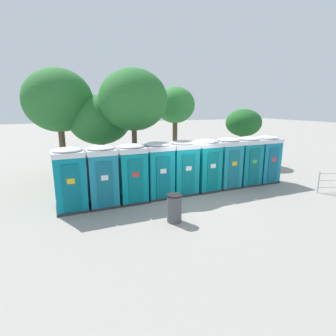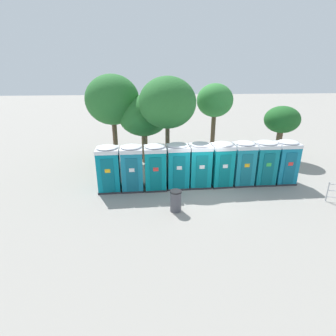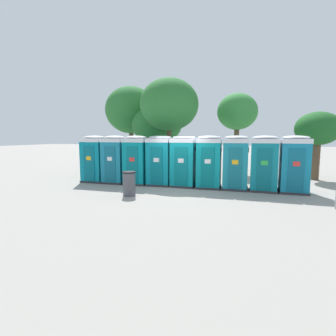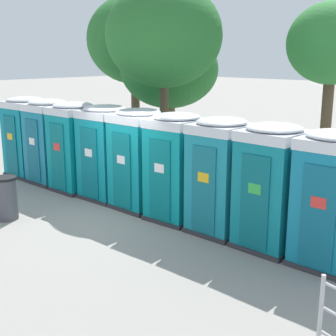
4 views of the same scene
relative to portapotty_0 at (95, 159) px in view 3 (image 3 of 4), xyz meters
name	(u,v)px [view 3 (image 3 of 4)]	position (x,y,z in m)	size (l,w,h in m)	color
ground_plane	(181,188)	(5.03, -0.43, -1.28)	(120.00, 120.00, 0.00)	gray
portapotty_0	(95,159)	(0.00, 0.00, 0.00)	(1.25, 1.23, 2.54)	#2D2D33
portapotty_1	(115,159)	(1.26, 0.01, 0.00)	(1.21, 1.22, 2.54)	#2D2D33
portapotty_2	(137,160)	(2.51, 0.02, 0.00)	(1.20, 1.22, 2.54)	#2D2D33
portapotty_3	(160,160)	(3.77, 0.13, 0.00)	(1.26, 1.23, 2.54)	#2D2D33
portapotty_4	(184,161)	(5.02, 0.16, 0.00)	(1.21, 1.21, 2.54)	#2D2D33
portapotty_5	(209,162)	(6.28, 0.16, 0.00)	(1.22, 1.25, 2.54)	#2D2D33
portapotty_6	(236,162)	(7.54, 0.19, 0.00)	(1.17, 1.21, 2.54)	#2D2D33
portapotty_7	(264,163)	(8.79, 0.20, 0.00)	(1.22, 1.22, 2.54)	#2D2D33
portapotty_8	(294,164)	(10.05, 0.21, 0.00)	(1.21, 1.21, 2.54)	#2D2D33
street_tree_0	(131,110)	(-0.11, 4.88, 3.07)	(3.61, 3.61, 6.04)	brown
street_tree_1	(237,112)	(7.21, 6.00, 2.82)	(2.67, 2.67, 5.37)	brown
street_tree_2	(318,130)	(11.76, 4.42, 1.60)	(2.47, 2.47, 3.89)	brown
street_tree_3	(157,125)	(1.96, 4.60, 2.02)	(3.45, 3.45, 4.71)	brown
street_tree_4	(169,105)	(3.43, 2.77, 3.09)	(3.50, 3.50, 5.95)	brown
trash_can	(129,184)	(3.35, -2.60, -0.76)	(0.56, 0.56, 1.03)	#4C4C54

